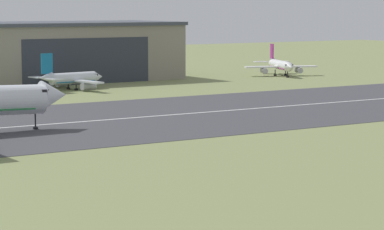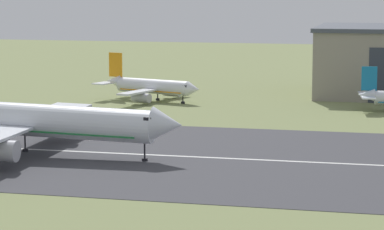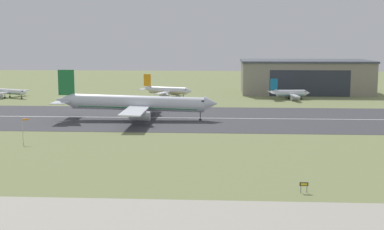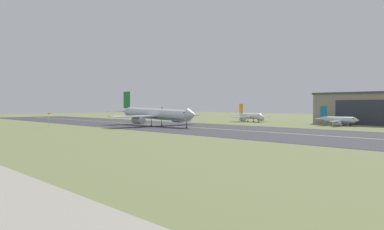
% 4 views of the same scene
% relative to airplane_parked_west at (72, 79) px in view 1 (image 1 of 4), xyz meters
% --- Properties ---
extents(ground_plane, '(629.74, 629.74, 0.00)m').
position_rel_airplane_parked_west_xyz_m(ground_plane, '(-33.16, -116.69, -2.65)').
color(ground_plane, '#7A8451').
extents(runway_strip, '(389.74, 55.12, 0.06)m').
position_rel_airplane_parked_west_xyz_m(runway_strip, '(-33.16, -55.60, -2.62)').
color(runway_strip, '#3D3D42').
rests_on(runway_strip, ground_plane).
extents(runway_centreline, '(350.77, 0.70, 0.01)m').
position_rel_airplane_parked_west_xyz_m(runway_centreline, '(-33.16, -55.60, -2.58)').
color(runway_centreline, silver).
rests_on(runway_centreline, runway_strip).
extents(hangar_building, '(60.29, 31.67, 15.55)m').
position_rel_airplane_parked_west_xyz_m(hangar_building, '(10.31, 27.62, 5.14)').
color(hangar_building, gray).
rests_on(hangar_building, ground_plane).
extents(airplane_parked_west, '(18.20, 21.95, 8.90)m').
position_rel_airplane_parked_west_xyz_m(airplane_parked_west, '(0.00, 0.00, 0.00)').
color(airplane_parked_west, silver).
rests_on(airplane_parked_west, ground_plane).
extents(airplane_parked_far_east, '(20.37, 22.43, 8.72)m').
position_rel_airplane_parked_west_xyz_m(airplane_parked_far_east, '(69.06, 7.61, 0.30)').
color(airplane_parked_far_east, white).
rests_on(airplane_parked_far_east, ground_plane).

